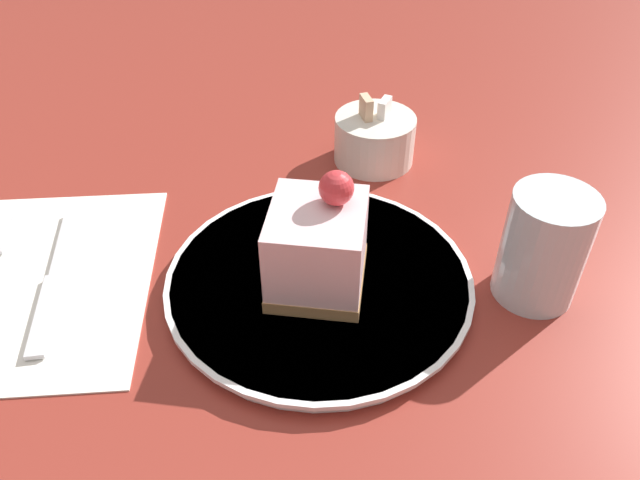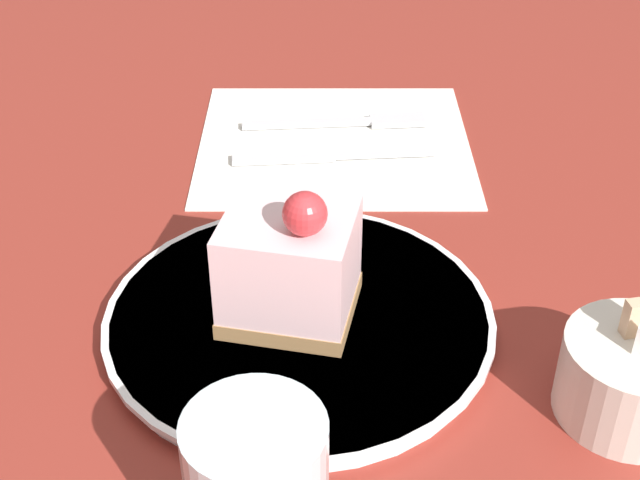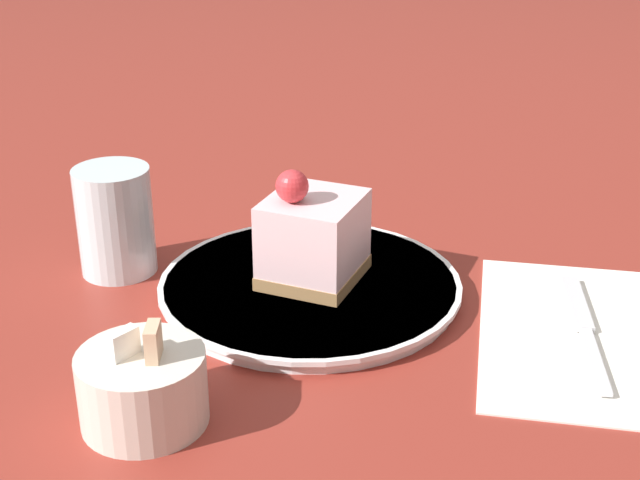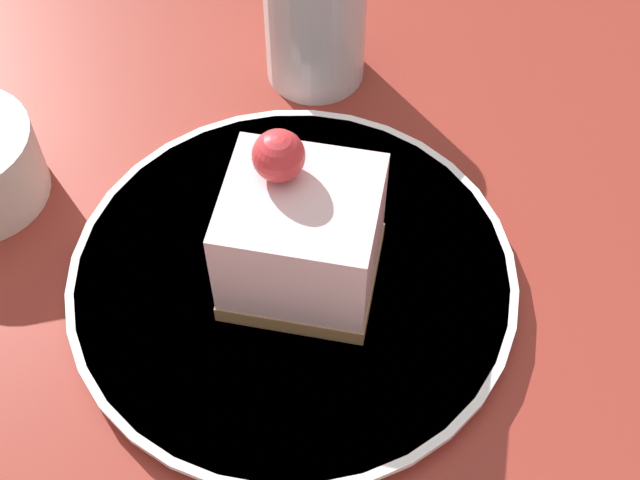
# 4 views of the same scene
# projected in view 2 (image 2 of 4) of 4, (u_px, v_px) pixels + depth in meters

# --- Properties ---
(ground_plane) EXTENTS (4.00, 4.00, 0.00)m
(ground_plane) POSITION_uv_depth(u_px,v_px,m) (293.00, 316.00, 0.57)
(ground_plane) COLOR maroon
(plate) EXTENTS (0.24, 0.24, 0.01)m
(plate) POSITION_uv_depth(u_px,v_px,m) (299.00, 320.00, 0.55)
(plate) COLOR white
(plate) RESTS_ON ground_plane
(cake_slice) EXTENTS (0.08, 0.08, 0.09)m
(cake_slice) POSITION_uv_depth(u_px,v_px,m) (295.00, 265.00, 0.53)
(cake_slice) COLOR #9E7547
(cake_slice) RESTS_ON plate
(napkin) EXTENTS (0.24, 0.25, 0.00)m
(napkin) POSITION_uv_depth(u_px,v_px,m) (334.00, 142.00, 0.76)
(napkin) COLOR white
(napkin) RESTS_ON ground_plane
(fork) EXTENTS (0.05, 0.16, 0.00)m
(fork) POSITION_uv_depth(u_px,v_px,m) (351.00, 122.00, 0.78)
(fork) COLOR silver
(fork) RESTS_ON napkin
(knife) EXTENTS (0.04, 0.17, 0.00)m
(knife) POSITION_uv_depth(u_px,v_px,m) (316.00, 157.00, 0.73)
(knife) COLOR silver
(knife) RESTS_ON napkin
(sugar_bowl) EXTENTS (0.08, 0.08, 0.07)m
(sugar_bowl) POSITION_uv_depth(u_px,v_px,m) (633.00, 377.00, 0.49)
(sugar_bowl) COLOR silver
(sugar_bowl) RESTS_ON ground_plane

